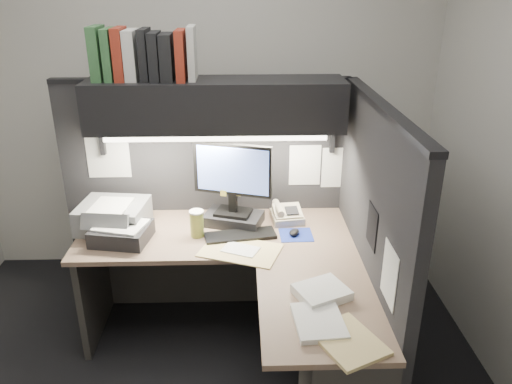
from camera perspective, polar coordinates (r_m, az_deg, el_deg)
wall_back at (r=3.84m, az=-5.94°, el=10.25°), size 3.50×0.04×2.70m
partition_back at (r=3.47m, az=-5.68°, el=-0.75°), size 1.90×0.06×1.60m
partition_right at (r=2.88m, az=12.74°, el=-6.54°), size 0.06×1.50×1.60m
desk at (r=2.84m, az=1.71°, el=-14.97°), size 1.70×1.53×0.73m
overhead_shelf at (r=3.07m, az=-4.60°, el=9.93°), size 1.55×0.34×0.30m
task_light_tube at (r=2.98m, az=-4.61°, el=6.13°), size 1.32×0.04×0.04m
monitor at (r=3.17m, az=-2.65°, el=-0.14°), size 0.49×0.32×0.54m
keyboard at (r=3.09m, az=-1.80°, el=-4.99°), size 0.45×0.22×0.02m
mousepad at (r=3.12m, az=4.59°, el=-4.91°), size 0.21×0.19×0.00m
mouse at (r=3.11m, az=4.40°, el=-4.60°), size 0.09×0.11×0.03m
telephone at (r=3.29m, az=3.58°, el=-2.62°), size 0.22×0.23×0.08m
coffee_cup at (r=3.09m, az=-6.77°, el=-3.67°), size 0.09×0.09×0.16m
printer at (r=3.30m, az=-15.98°, el=-2.62°), size 0.45×0.39×0.16m
notebook_stack at (r=3.14m, az=-15.11°, el=-4.58°), size 0.37×0.33×0.10m
open_folder at (r=2.94m, az=-1.78°, el=-6.68°), size 0.52×0.43×0.01m
paper_stack_a at (r=2.57m, az=7.51°, el=-11.29°), size 0.31×0.29×0.05m
paper_stack_b at (r=2.39m, az=7.19°, el=-14.48°), size 0.24×0.29×0.03m
manila_stack at (r=2.31m, az=10.47°, el=-16.42°), size 0.36×0.39×0.02m
binder_row at (r=3.07m, az=-12.82°, el=15.04°), size 0.60×0.26×0.30m
pinned_papers at (r=3.02m, az=1.14°, el=0.92°), size 1.76×1.31×0.51m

